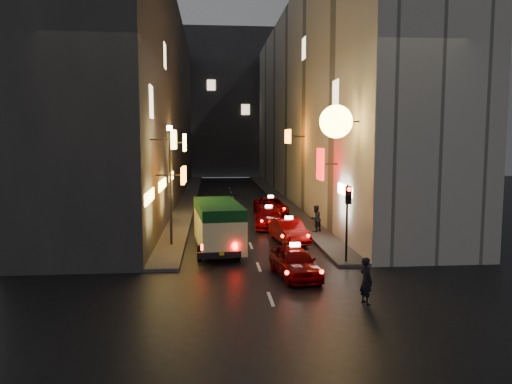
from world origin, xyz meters
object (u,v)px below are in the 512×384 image
object	(u,v)px
pedestrian_crossing	(366,277)
lamp_post	(170,177)
traffic_light	(348,206)
minibus	(218,221)
taxi_near	(295,259)

from	to	relation	value
pedestrian_crossing	lamp_post	xyz separation A→B (m)	(-7.43, 9.77, 2.79)
pedestrian_crossing	lamp_post	world-z (taller)	lamp_post
lamp_post	traffic_light	bearing A→B (deg)	-28.91
traffic_light	pedestrian_crossing	bearing A→B (deg)	-98.38
minibus	lamp_post	size ratio (longest dim) A/B	0.96
minibus	lamp_post	xyz separation A→B (m)	(-2.44, 1.32, 2.14)
pedestrian_crossing	lamp_post	size ratio (longest dim) A/B	0.30
minibus	pedestrian_crossing	world-z (taller)	minibus
pedestrian_crossing	lamp_post	bearing A→B (deg)	19.79
minibus	taxi_near	bearing A→B (deg)	-57.56
taxi_near	traffic_light	world-z (taller)	traffic_light
lamp_post	pedestrian_crossing	bearing A→B (deg)	-52.76
pedestrian_crossing	traffic_light	distance (m)	5.58
taxi_near	pedestrian_crossing	distance (m)	4.05
minibus	traffic_light	size ratio (longest dim) A/B	1.72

